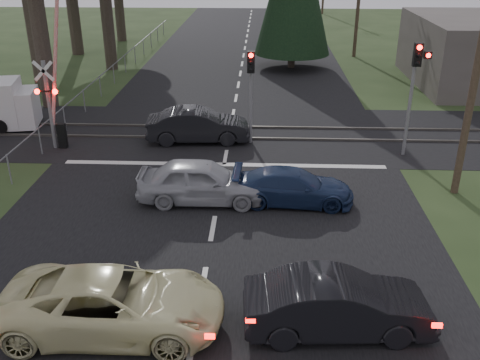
# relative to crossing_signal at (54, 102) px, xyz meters

# --- Properties ---
(ground) EXTENTS (120.00, 120.00, 0.00)m
(ground) POSITION_rel_crossing_signal_xyz_m (7.27, -9.79, -2.06)
(ground) COLOR #253618
(ground) RESTS_ON ground
(road) EXTENTS (14.00, 100.00, 0.01)m
(road) POSITION_rel_crossing_signal_xyz_m (7.27, 0.21, -2.05)
(road) COLOR black
(road) RESTS_ON ground
(rail_corridor) EXTENTS (120.00, 8.00, 0.01)m
(rail_corridor) POSITION_rel_crossing_signal_xyz_m (7.27, 2.21, -2.05)
(rail_corridor) COLOR black
(rail_corridor) RESTS_ON ground
(stop_line) EXTENTS (13.00, 0.35, 0.00)m
(stop_line) POSITION_rel_crossing_signal_xyz_m (7.27, -1.59, -2.05)
(stop_line) COLOR silver
(stop_line) RESTS_ON ground
(rail_near) EXTENTS (120.00, 0.12, 0.10)m
(rail_near) POSITION_rel_crossing_signal_xyz_m (7.27, 1.41, -2.01)
(rail_near) COLOR #59544C
(rail_near) RESTS_ON ground
(rail_far) EXTENTS (120.00, 0.12, 0.10)m
(rail_far) POSITION_rel_crossing_signal_xyz_m (7.27, 3.01, -2.01)
(rail_far) COLOR #59544C
(rail_far) RESTS_ON ground
(crossing_signal) EXTENTS (1.62, 0.38, 6.96)m
(crossing_signal) POSITION_rel_crossing_signal_xyz_m (0.00, 0.00, 0.00)
(crossing_signal) COLOR slate
(crossing_signal) RESTS_ON ground
(traffic_signal_right) EXTENTS (0.68, 0.48, 4.70)m
(traffic_signal_right) POSITION_rel_crossing_signal_xyz_m (14.82, -0.31, 1.26)
(traffic_signal_right) COLOR slate
(traffic_signal_right) RESTS_ON ground
(traffic_signal_center) EXTENTS (0.32, 0.48, 4.10)m
(traffic_signal_center) POSITION_rel_crossing_signal_xyz_m (8.27, 0.89, 0.75)
(traffic_signal_center) COLOR slate
(traffic_signal_center) RESTS_ON ground
(utility_pole_near) EXTENTS (1.80, 0.26, 9.00)m
(utility_pole_near) POSITION_rel_crossing_signal_xyz_m (15.77, -3.79, 2.67)
(utility_pole_near) COLOR #4C3D2D
(utility_pole_near) RESTS_ON ground
(fence_left) EXTENTS (0.10, 36.00, 1.20)m
(fence_left) POSITION_rel_crossing_signal_xyz_m (-0.53, 12.71, -2.06)
(fence_left) COLOR slate
(fence_left) RESTS_ON ground
(cream_coupe) EXTENTS (5.19, 2.43, 1.43)m
(cream_coupe) POSITION_rel_crossing_signal_xyz_m (5.40, -11.58, -1.34)
(cream_coupe) COLOR beige
(cream_coupe) RESTS_ON ground
(dark_hatchback) EXTENTS (4.43, 1.80, 1.43)m
(dark_hatchback) POSITION_rel_crossing_signal_xyz_m (10.59, -11.43, -1.34)
(dark_hatchback) COLOR black
(dark_hatchback) RESTS_ON ground
(silver_car) EXTENTS (4.42, 1.80, 1.50)m
(silver_car) POSITION_rel_crossing_signal_xyz_m (6.73, -4.86, -1.31)
(silver_car) COLOR #9A9CA2
(silver_car) RESTS_ON ground
(blue_sedan) EXTENTS (4.21, 1.87, 1.20)m
(blue_sedan) POSITION_rel_crossing_signal_xyz_m (9.88, -4.85, -1.46)
(blue_sedan) COLOR #182749
(blue_sedan) RESTS_ON ground
(dark_car_far) EXTENTS (4.64, 1.91, 1.49)m
(dark_car_far) POSITION_rel_crossing_signal_xyz_m (5.94, 1.07, -1.31)
(dark_car_far) COLOR black
(dark_car_far) RESTS_ON ground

